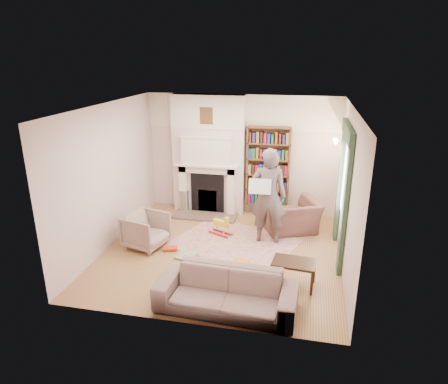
% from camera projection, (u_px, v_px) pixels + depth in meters
% --- Properties ---
extents(floor, '(4.50, 4.50, 0.00)m').
position_uv_depth(floor, '(221.00, 251.00, 7.82)').
color(floor, brown).
rests_on(floor, ground).
extents(ceiling, '(4.50, 4.50, 0.00)m').
position_uv_depth(ceiling, '(221.00, 107.00, 6.90)').
color(ceiling, white).
rests_on(ceiling, wall_back).
extents(wall_back, '(4.50, 0.00, 4.50)m').
position_uv_depth(wall_back, '(242.00, 155.00, 9.44)').
color(wall_back, beige).
rests_on(wall_back, floor).
extents(wall_front, '(4.50, 0.00, 4.50)m').
position_uv_depth(wall_front, '(185.00, 235.00, 5.28)').
color(wall_front, beige).
rests_on(wall_front, floor).
extents(wall_left, '(0.00, 4.50, 4.50)m').
position_uv_depth(wall_left, '(109.00, 176.00, 7.80)').
color(wall_left, beige).
rests_on(wall_left, floor).
extents(wall_right, '(0.00, 4.50, 4.50)m').
position_uv_depth(wall_right, '(348.00, 192.00, 6.92)').
color(wall_right, beige).
rests_on(wall_right, floor).
extents(fireplace, '(1.70, 0.58, 2.80)m').
position_uv_depth(fireplace, '(209.00, 156.00, 9.40)').
color(fireplace, beige).
rests_on(fireplace, floor).
extents(bookcase, '(1.00, 0.24, 1.85)m').
position_uv_depth(bookcase, '(268.00, 167.00, 9.27)').
color(bookcase, brown).
rests_on(bookcase, floor).
extents(window, '(0.02, 0.90, 1.30)m').
position_uv_depth(window, '(345.00, 182.00, 7.28)').
color(window, silver).
rests_on(window, wall_right).
extents(curtain_left, '(0.07, 0.32, 2.40)m').
position_uv_depth(curtain_left, '(345.00, 209.00, 6.72)').
color(curtain_left, '#2A412C').
rests_on(curtain_left, floor).
extents(curtain_right, '(0.07, 0.32, 2.40)m').
position_uv_depth(curtain_right, '(340.00, 184.00, 8.01)').
color(curtain_right, '#2A412C').
rests_on(curtain_right, floor).
extents(pelmet, '(0.09, 1.70, 0.24)m').
position_uv_depth(pelmet, '(348.00, 132.00, 6.98)').
color(pelmet, '#2A412C').
rests_on(pelmet, wall_right).
extents(wall_sconce, '(0.20, 0.24, 0.24)m').
position_uv_depth(wall_sconce, '(333.00, 145.00, 8.18)').
color(wall_sconce, gold).
rests_on(wall_sconce, wall_right).
extents(rug, '(2.78, 2.48, 0.01)m').
position_uv_depth(rug, '(234.00, 242.00, 8.18)').
color(rug, beige).
rests_on(rug, floor).
extents(armchair_reading, '(1.39, 1.32, 0.71)m').
position_uv_depth(armchair_reading, '(291.00, 216.00, 8.61)').
color(armchair_reading, '#432423').
rests_on(armchair_reading, floor).
extents(armchair_left, '(0.92, 0.90, 0.69)m').
position_uv_depth(armchair_left, '(146.00, 230.00, 7.93)').
color(armchair_left, '#B0A291').
rests_on(armchair_left, floor).
extents(sofa, '(2.14, 0.92, 0.61)m').
position_uv_depth(sofa, '(226.00, 291.00, 5.97)').
color(sofa, gray).
rests_on(sofa, floor).
extents(man_reading, '(0.75, 0.52, 1.97)m').
position_uv_depth(man_reading, '(268.00, 196.00, 7.94)').
color(man_reading, '#534542').
rests_on(man_reading, floor).
extents(newspaper, '(0.44, 0.15, 0.29)m').
position_uv_depth(newspaper, '(260.00, 186.00, 7.70)').
color(newspaper, silver).
rests_on(newspaper, man_reading).
extents(coffee_table, '(0.74, 0.51, 0.45)m').
position_uv_depth(coffee_table, '(293.00, 274.00, 6.61)').
color(coffee_table, '#372013').
rests_on(coffee_table, floor).
extents(paraffin_heater, '(0.27, 0.27, 0.55)m').
position_uv_depth(paraffin_heater, '(184.00, 201.00, 9.72)').
color(paraffin_heater, '#979B9F').
rests_on(paraffin_heater, floor).
extents(rocking_horse, '(0.55, 0.40, 0.45)m').
position_uv_depth(rocking_horse, '(220.00, 225.00, 8.47)').
color(rocking_horse, yellow).
rests_on(rocking_horse, rug).
extents(board_game, '(0.42, 0.42, 0.03)m').
position_uv_depth(board_game, '(186.00, 256.00, 7.60)').
color(board_game, '#DFE751').
rests_on(board_game, rug).
extents(game_box_lid, '(0.31, 0.25, 0.05)m').
position_uv_depth(game_box_lid, '(170.00, 248.00, 7.86)').
color(game_box_lid, '#B73115').
rests_on(game_box_lid, rug).
extents(comic_annuals, '(0.73, 0.42, 0.02)m').
position_uv_depth(comic_annuals, '(229.00, 262.00, 7.38)').
color(comic_annuals, red).
rests_on(comic_annuals, rug).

